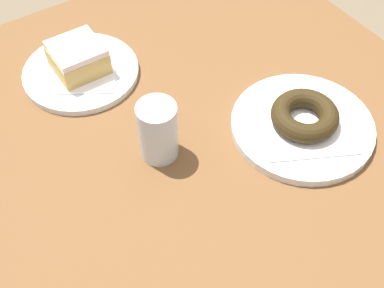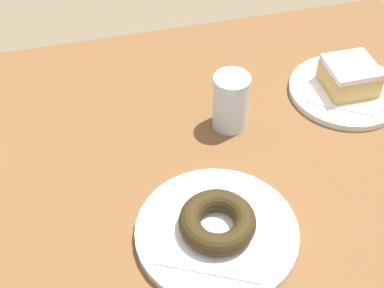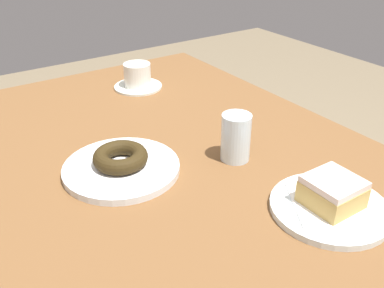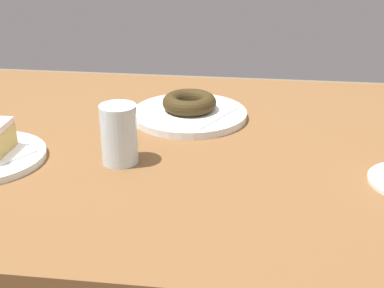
{
  "view_description": "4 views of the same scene",
  "coord_description": "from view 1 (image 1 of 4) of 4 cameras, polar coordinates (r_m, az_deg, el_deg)",
  "views": [
    {
      "loc": [
        0.34,
        -0.33,
        1.41
      ],
      "look_at": [
        -0.07,
        -0.06,
        0.82
      ],
      "focal_mm": 47.84,
      "sensor_mm": 36.0,
      "label": 1
    },
    {
      "loc": [
        0.12,
        0.57,
        1.43
      ],
      "look_at": [
        -0.03,
        -0.03,
        0.81
      ],
      "focal_mm": 51.39,
      "sensor_mm": 36.0,
      "label": 2
    },
    {
      "loc": [
        -0.72,
        0.42,
        1.25
      ],
      "look_at": [
        -0.07,
        -0.02,
        0.81
      ],
      "focal_mm": 40.28,
      "sensor_mm": 36.0,
      "label": 3
    },
    {
      "loc": [
        0.11,
        -0.9,
        1.17
      ],
      "look_at": [
        0.0,
        -0.07,
        0.81
      ],
      "focal_mm": 50.24,
      "sensor_mm": 36.0,
      "label": 4
    }
  ],
  "objects": [
    {
      "name": "napkin_glazed_square",
      "position": [
        0.95,
        -12.34,
        8.19
      ],
      "size": [
        0.18,
        0.18,
        0.0
      ],
      "primitive_type": "cube",
      "rotation": [
        0.0,
        0.0,
        -0.55
      ],
      "color": "white",
      "rests_on": "plate_glazed_square"
    },
    {
      "name": "water_glass",
      "position": [
        0.78,
        -3.84,
        1.47
      ],
      "size": [
        0.06,
        0.06,
        0.1
      ],
      "primitive_type": "cylinder",
      "color": "silver",
      "rests_on": "table"
    },
    {
      "name": "table",
      "position": [
        0.88,
        6.02,
        -7.4
      ],
      "size": [
        1.14,
        0.83,
        0.78
      ],
      "color": "brown",
      "rests_on": "ground_plane"
    },
    {
      "name": "napkin_chocolate_ring",
      "position": [
        0.86,
        12.27,
        2.35
      ],
      "size": [
        0.2,
        0.2,
        0.0
      ],
      "primitive_type": "cube",
      "rotation": [
        0.0,
        0.0,
        -0.47
      ],
      "color": "white",
      "rests_on": "plate_chocolate_ring"
    },
    {
      "name": "plate_chocolate_ring",
      "position": [
        0.86,
        12.18,
        1.97
      ],
      "size": [
        0.24,
        0.24,
        0.01
      ],
      "primitive_type": "cylinder",
      "color": "white",
      "rests_on": "table"
    },
    {
      "name": "plate_glazed_square",
      "position": [
        0.96,
        -12.26,
        7.85
      ],
      "size": [
        0.21,
        0.21,
        0.01
      ],
      "primitive_type": "cylinder",
      "color": "white",
      "rests_on": "table"
    },
    {
      "name": "donut_chocolate_ring",
      "position": [
        0.84,
        12.47,
        3.14
      ],
      "size": [
        0.11,
        0.11,
        0.03
      ],
      "primitive_type": "torus",
      "color": "#31250F",
      "rests_on": "napkin_chocolate_ring"
    },
    {
      "name": "donut_glazed_square",
      "position": [
        0.94,
        -12.61,
        9.41
      ],
      "size": [
        0.09,
        0.09,
        0.05
      ],
      "color": "tan",
      "rests_on": "napkin_glazed_square"
    }
  ]
}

